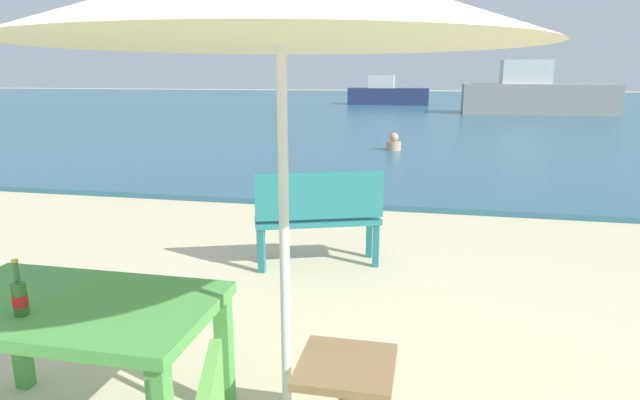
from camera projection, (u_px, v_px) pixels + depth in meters
The scene contains 8 objects.
sea_water at pixel (424, 105), 30.99m from camera, with size 120.00×50.00×0.08m, color #2D6075.
picnic_table_green at pixel (72, 322), 2.57m from camera, with size 1.40×0.80×0.76m.
beer_bottle_amber at pixel (19, 296), 2.38m from camera, with size 0.07×0.07×0.26m.
side_table_wood at pixel (346, 398), 2.46m from camera, with size 0.44×0.44×0.54m.
bench_teal_center at pixel (318, 213), 5.01m from camera, with size 1.25×0.75×0.95m.
swimmer_person at pixel (394, 143), 12.37m from camera, with size 0.34×0.34×0.41m.
boat_ferry at pixel (387, 94), 30.59m from camera, with size 4.61×1.26×1.68m.
boat_cargo_ship at pixel (536, 95), 23.27m from camera, with size 6.43×1.75×2.34m.
Camera 1 is at (0.42, -2.02, 1.83)m, focal length 29.63 mm.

